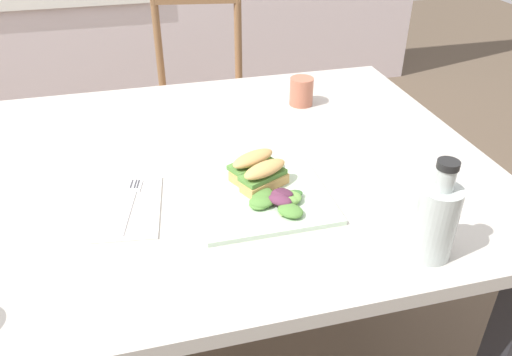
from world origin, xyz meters
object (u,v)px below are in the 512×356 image
at_px(dining_table, 198,206).
at_px(chair_wooden_far, 201,99).
at_px(sandwich_half_back, 253,165).
at_px(sandwich_half_front, 264,175).
at_px(cup_extra_side, 301,91).
at_px(fork_on_napkin, 131,201).
at_px(bottle_cold_brew, 435,224).
at_px(plate_lunch, 261,195).

relative_size(dining_table, chair_wooden_far, 1.51).
relative_size(dining_table, sandwich_half_back, 11.94).
bearing_deg(sandwich_half_front, cup_extra_side, 61.71).
bearing_deg(fork_on_napkin, bottle_cold_brew, -29.90).
height_order(bottle_cold_brew, cup_extra_side, bottle_cold_brew).
height_order(sandwich_half_back, fork_on_napkin, sandwich_half_back).
bearing_deg(dining_table, sandwich_half_back, -41.00).
distance_m(sandwich_half_front, sandwich_half_back, 0.05).
height_order(sandwich_half_front, bottle_cold_brew, bottle_cold_brew).
xyz_separation_m(plate_lunch, bottle_cold_brew, (0.23, -0.24, 0.06)).
xyz_separation_m(dining_table, cup_extra_side, (0.33, 0.25, 0.15)).
bearing_deg(plate_lunch, chair_wooden_far, 87.50).
xyz_separation_m(fork_on_napkin, bottle_cold_brew, (0.49, -0.28, 0.06)).
bearing_deg(plate_lunch, fork_on_napkin, 170.73).
bearing_deg(sandwich_half_back, plate_lunch, -89.07).
relative_size(chair_wooden_far, bottle_cold_brew, 4.70).
relative_size(plate_lunch, bottle_cold_brew, 1.42).
bearing_deg(fork_on_napkin, sandwich_half_back, 4.97).
height_order(dining_table, chair_wooden_far, chair_wooden_far).
bearing_deg(sandwich_half_front, chair_wooden_far, 88.02).
bearing_deg(sandwich_half_back, cup_extra_side, 57.09).
bearing_deg(sandwich_half_front, sandwich_half_back, 104.97).
xyz_separation_m(chair_wooden_far, bottle_cold_brew, (0.18, -1.43, 0.36)).
xyz_separation_m(bottle_cold_brew, cup_extra_side, (-0.01, 0.65, -0.03)).
relative_size(chair_wooden_far, cup_extra_side, 11.50).
xyz_separation_m(sandwich_half_front, bottle_cold_brew, (0.22, -0.26, 0.03)).
height_order(plate_lunch, cup_extra_side, cup_extra_side).
distance_m(dining_table, cup_extra_side, 0.45).
distance_m(dining_table, fork_on_napkin, 0.22).
bearing_deg(bottle_cold_brew, dining_table, 130.87).
bearing_deg(cup_extra_side, bottle_cold_brew, -89.00).
bearing_deg(cup_extra_side, sandwich_half_back, -122.91).
height_order(plate_lunch, fork_on_napkin, plate_lunch).
distance_m(chair_wooden_far, bottle_cold_brew, 1.48).
bearing_deg(bottle_cold_brew, sandwich_half_front, 130.98).
relative_size(chair_wooden_far, sandwich_half_front, 7.92).
height_order(dining_table, sandwich_half_front, sandwich_half_front).
distance_m(sandwich_half_front, fork_on_napkin, 0.27).
xyz_separation_m(chair_wooden_far, sandwich_half_back, (-0.05, -1.12, 0.33)).
bearing_deg(sandwich_half_back, fork_on_napkin, -175.03).
height_order(chair_wooden_far, plate_lunch, chair_wooden_far).
xyz_separation_m(dining_table, sandwich_half_front, (0.12, -0.14, 0.15)).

